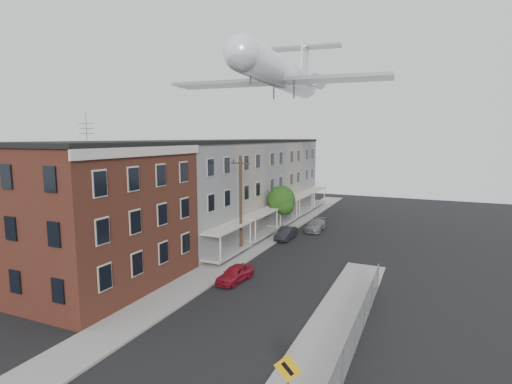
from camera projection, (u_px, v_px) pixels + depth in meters
ground at (178, 374)px, 18.02m from camera, size 120.00×120.00×0.00m
sidewalk_left at (267, 238)px, 41.96m from camera, size 3.00×62.00×0.12m
sidewalk_right at (329, 337)px, 21.25m from camera, size 3.00×26.00×0.12m
curb_left at (280, 240)px, 41.38m from camera, size 0.15×62.00×0.14m
curb_right at (303, 331)px, 21.83m from camera, size 0.15×26.00×0.14m
corner_building at (93, 214)px, 28.47m from camera, size 10.31×12.30×12.15m
row_house_a at (172, 197)px, 37.07m from camera, size 11.98×7.00×10.30m
row_house_b at (210, 188)px, 43.41m from camera, size 11.98×7.00×10.30m
row_house_c at (239, 181)px, 49.75m from camera, size 11.98×7.00×10.30m
row_house_d at (261, 176)px, 56.09m from camera, size 11.98×7.00×10.30m
row_house_e at (278, 172)px, 62.43m from camera, size 11.98×7.00×10.30m
chainlink_fence at (355, 334)px, 19.61m from camera, size 0.06×18.06×1.90m
warning_sign at (288, 378)px, 14.59m from camera, size 1.10×0.11×2.80m
utility_pole at (241, 204)px, 35.94m from camera, size 1.80×0.26×9.00m
street_tree at (282, 201)px, 44.96m from camera, size 3.22×3.20×5.20m
car_near at (235, 274)px, 29.45m from camera, size 1.86×3.75×1.23m
car_mid at (286, 233)px, 41.71m from camera, size 1.38×3.88×1.28m
car_far at (316, 225)px, 45.52m from camera, size 1.92×4.37×1.25m
airplane at (283, 75)px, 44.32m from camera, size 23.77×27.14×7.84m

